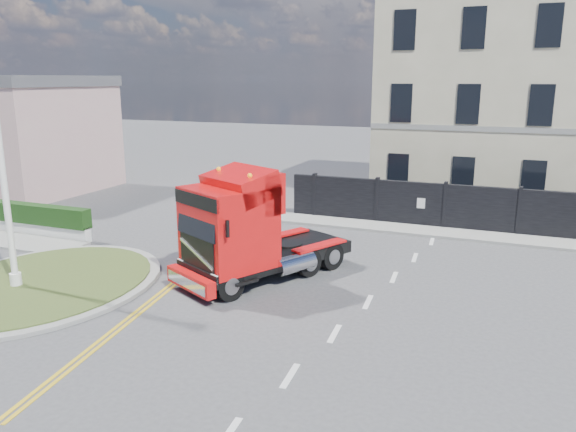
% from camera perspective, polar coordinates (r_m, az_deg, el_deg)
% --- Properties ---
extents(ground, '(120.00, 120.00, 0.00)m').
position_cam_1_polar(ground, '(18.13, -0.72, -6.96)').
color(ground, '#424244').
rests_on(ground, ground).
extents(traffic_island, '(6.80, 6.80, 0.17)m').
position_cam_1_polar(traffic_island, '(19.57, -23.78, -6.35)').
color(traffic_island, gray).
rests_on(traffic_island, ground).
extents(hedge_wall, '(8.00, 0.55, 1.35)m').
position_cam_1_polar(hedge_wall, '(26.60, -26.19, 0.00)').
color(hedge_wall, silver).
rests_on(hedge_wall, ground).
extents(seaside_bldg_pink, '(8.00, 8.00, 6.00)m').
position_cam_1_polar(seaside_bldg_pink, '(36.37, -25.35, 7.06)').
color(seaside_bldg_pink, '#C5A19A').
rests_on(seaside_bldg_pink, ground).
extents(hoarding_fence, '(18.80, 0.25, 2.00)m').
position_cam_1_polar(hoarding_fence, '(25.24, 21.37, 0.41)').
color(hoarding_fence, black).
rests_on(hoarding_fence, ground).
extents(georgian_building, '(12.30, 10.30, 12.80)m').
position_cam_1_polar(georgian_building, '(32.17, 21.36, 11.69)').
color(georgian_building, beige).
rests_on(georgian_building, ground).
extents(pavement_far, '(20.00, 1.60, 0.12)m').
position_cam_1_polar(pavement_far, '(24.60, 19.87, -2.05)').
color(pavement_far, gray).
rests_on(pavement_far, ground).
extents(truck, '(4.74, 6.39, 3.62)m').
position_cam_1_polar(truck, '(17.93, -4.50, -1.79)').
color(truck, black).
rests_on(truck, ground).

